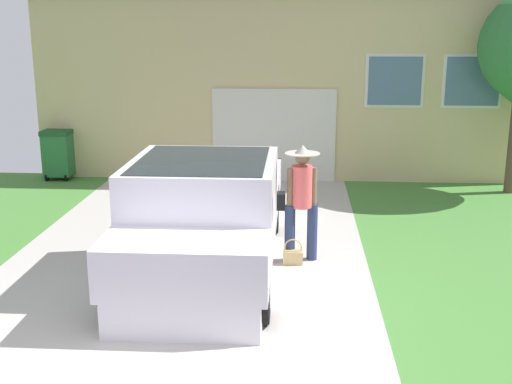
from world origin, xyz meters
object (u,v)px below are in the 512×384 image
Objects in this scene: person_with_hat at (302,196)px; wheeled_trash_bin at (60,152)px; house_with_garage at (285,59)px; pickup_truck at (206,220)px; handbag at (293,256)px.

person_with_hat reaches higher than wheeled_trash_bin.
house_with_garage reaches higher than person_with_hat.
person_with_hat is (1.30, 0.47, 0.23)m from pickup_truck.
house_with_garage reaches higher than pickup_truck.
person_with_hat is at bearing -160.24° from pickup_truck.
house_with_garage is at bearing -95.86° from pickup_truck.
person_with_hat is 8.42m from house_with_garage.
wheeled_trash_bin is at bearing -52.94° from pickup_truck.
person_with_hat is at bearing -86.94° from house_with_garage.
wheeled_trash_bin is at bearing -144.93° from house_with_garage.
handbag is 8.76m from house_with_garage.
pickup_truck reaches higher than wheeled_trash_bin.
wheeled_trash_bin is (-4.90, -3.44, -1.88)m from house_with_garage.
house_with_garage is 6.27m from wheeled_trash_bin.
house_with_garage reaches higher than handbag.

